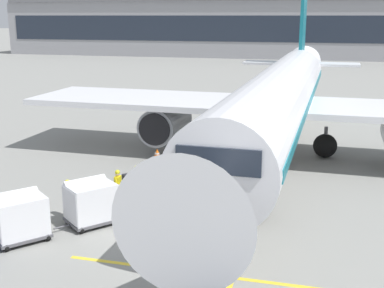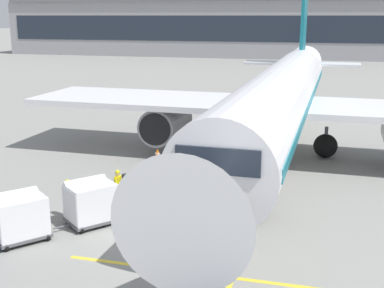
{
  "view_description": "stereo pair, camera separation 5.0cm",
  "coord_description": "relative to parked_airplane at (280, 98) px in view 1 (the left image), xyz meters",
  "views": [
    {
      "loc": [
        6.05,
        -17.59,
        8.63
      ],
      "look_at": [
        0.44,
        3.63,
        3.08
      ],
      "focal_mm": 47.7,
      "sensor_mm": 36.0,
      "label": 1
    },
    {
      "loc": [
        6.1,
        -17.58,
        8.63
      ],
      "look_at": [
        0.44,
        3.63,
        3.08
      ],
      "focal_mm": 47.7,
      "sensor_mm": 36.0,
      "label": 2
    }
  ],
  "objects": [
    {
      "name": "baggage_cart_lead",
      "position": [
        -6.66,
        -12.57,
        -2.73
      ],
      "size": [
        2.51,
        2.62,
        1.91
      ],
      "color": "#515156",
      "rests_on": "ground"
    },
    {
      "name": "safety_cone_engine_keepout",
      "position": [
        -7.08,
        -2.53,
        -3.37
      ],
      "size": [
        0.66,
        0.66,
        0.75
      ],
      "color": "black",
      "rests_on": "ground"
    },
    {
      "name": "belt_loader",
      "position": [
        -4.86,
        -9.3,
        -2.81
      ],
      "size": [
        4.52,
        4.47,
        3.42
      ],
      "color": "silver",
      "rests_on": "ground"
    },
    {
      "name": "terminal_building",
      "position": [
        -2.42,
        81.89,
        2.3
      ],
      "size": [
        131.04,
        18.37,
        12.16
      ],
      "color": "#939399",
      "rests_on": "ground"
    },
    {
      "name": "ground_crew_marshaller",
      "position": [
        -6.37,
        -10.31,
        -2.73
      ],
      "size": [
        0.27,
        0.57,
        1.74
      ],
      "color": "#333847",
      "rests_on": "ground"
    },
    {
      "name": "baggage_cart_second",
      "position": [
        -8.65,
        -14.77,
        -2.73
      ],
      "size": [
        2.51,
        2.62,
        1.91
      ],
      "color": "#515156",
      "rests_on": "ground"
    },
    {
      "name": "ground_crew_by_loader",
      "position": [
        -5.77,
        -9.44,
        -2.73
      ],
      "size": [
        0.47,
        0.42,
        1.74
      ],
      "color": "#333847",
      "rests_on": "ground"
    },
    {
      "name": "ground_plane",
      "position": [
        -3.38,
        -13.48,
        -3.73
      ],
      "size": [
        600.0,
        600.0,
        0.0
      ],
      "primitive_type": "plane",
      "color": "gray"
    },
    {
      "name": "apron_guidance_line_lead_in",
      "position": [
        0.01,
        -0.74,
        -3.73
      ],
      "size": [
        0.2,
        110.0,
        0.01
      ],
      "color": "yellow",
      "rests_on": "ground"
    },
    {
      "name": "safety_cone_wingtip",
      "position": [
        -7.03,
        -0.12,
        -3.36
      ],
      "size": [
        0.68,
        0.68,
        0.77
      ],
      "color": "black",
      "rests_on": "ground"
    },
    {
      "name": "apron_guidance_line_stop_bar",
      "position": [
        -0.01,
        -15.62,
        -3.73
      ],
      "size": [
        12.0,
        0.2,
        0.01
      ],
      "color": "yellow",
      "rests_on": "ground"
    },
    {
      "name": "parked_airplane",
      "position": [
        0.0,
        0.0,
        0.0
      ],
      "size": [
        31.88,
        41.69,
        14.14
      ],
      "color": "white",
      "rests_on": "ground"
    },
    {
      "name": "ground_crew_by_carts",
      "position": [
        -7.89,
        -12.2,
        -2.73
      ],
      "size": [
        0.48,
        0.42,
        1.74
      ],
      "color": "#514C42",
      "rests_on": "ground"
    }
  ]
}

